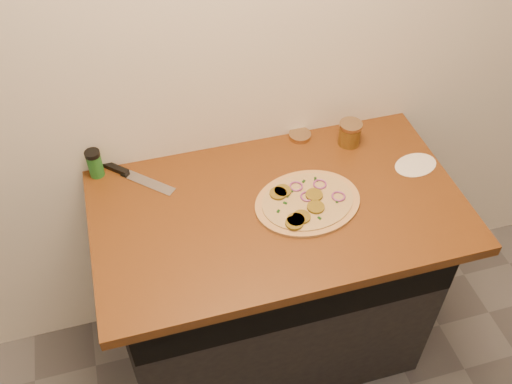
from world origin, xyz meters
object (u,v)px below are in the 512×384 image
object	(u,v)px
chefs_knife	(130,175)
pizza	(307,202)
spice_shaker	(95,163)
salsa_jar	(350,133)

from	to	relation	value
chefs_knife	pizza	bearing A→B (deg)	-28.22
pizza	spice_shaker	bearing A→B (deg)	153.26
pizza	spice_shaker	size ratio (longest dim) A/B	3.80
spice_shaker	pizza	bearing A→B (deg)	-26.74
chefs_knife	salsa_jar	bearing A→B (deg)	-3.04
salsa_jar	spice_shaker	size ratio (longest dim) A/B	0.87
pizza	chefs_knife	bearing A→B (deg)	151.78
chefs_knife	spice_shaker	size ratio (longest dim) A/B	2.29
spice_shaker	salsa_jar	bearing A→B (deg)	-4.98
chefs_knife	salsa_jar	world-z (taller)	salsa_jar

